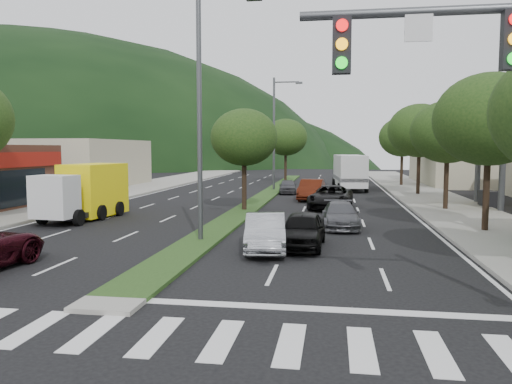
% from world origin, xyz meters
% --- Properties ---
extents(ground, '(160.00, 160.00, 0.00)m').
position_xyz_m(ground, '(0.00, 0.00, 0.00)').
color(ground, black).
rests_on(ground, ground).
extents(sidewalk_right, '(5.00, 90.00, 0.15)m').
position_xyz_m(sidewalk_right, '(12.50, 25.00, 0.07)').
color(sidewalk_right, gray).
rests_on(sidewalk_right, ground).
extents(sidewalk_left, '(6.00, 90.00, 0.15)m').
position_xyz_m(sidewalk_left, '(-13.00, 25.00, 0.07)').
color(sidewalk_left, gray).
rests_on(sidewalk_left, ground).
extents(median, '(1.60, 56.00, 0.12)m').
position_xyz_m(median, '(0.00, 28.00, 0.06)').
color(median, '#203D16').
rests_on(median, ground).
extents(crosswalk, '(19.00, 2.20, 0.01)m').
position_xyz_m(crosswalk, '(0.00, -2.00, 0.01)').
color(crosswalk, silver).
rests_on(crosswalk, ground).
extents(bldg_left_far, '(9.00, 14.00, 4.60)m').
position_xyz_m(bldg_left_far, '(-19.00, 34.00, 2.30)').
color(bldg_left_far, '#C1B999').
rests_on(bldg_left_far, ground).
extents(bldg_right_far, '(10.00, 16.00, 5.20)m').
position_xyz_m(bldg_right_far, '(19.50, 44.00, 2.60)').
color(bldg_right_far, '#C1B999').
rests_on(bldg_right_far, ground).
extents(hill_far, '(176.00, 132.00, 82.00)m').
position_xyz_m(hill_far, '(-80.00, 110.00, 0.00)').
color(hill_far, black).
rests_on(hill_far, ground).
extents(tree_r_b, '(4.80, 4.80, 6.94)m').
position_xyz_m(tree_r_b, '(12.00, 12.00, 5.04)').
color(tree_r_b, black).
rests_on(tree_r_b, sidewalk_right).
extents(tree_r_c, '(4.40, 4.40, 6.48)m').
position_xyz_m(tree_r_c, '(12.00, 20.00, 4.75)').
color(tree_r_c, black).
rests_on(tree_r_c, sidewalk_right).
extents(tree_r_d, '(5.00, 5.00, 7.17)m').
position_xyz_m(tree_r_d, '(12.00, 30.00, 5.18)').
color(tree_r_d, black).
rests_on(tree_r_d, sidewalk_right).
extents(tree_r_e, '(4.60, 4.60, 6.71)m').
position_xyz_m(tree_r_e, '(12.00, 40.00, 4.89)').
color(tree_r_e, black).
rests_on(tree_r_e, sidewalk_right).
extents(tree_med_near, '(4.00, 4.00, 6.02)m').
position_xyz_m(tree_med_near, '(0.00, 18.00, 4.43)').
color(tree_med_near, black).
rests_on(tree_med_near, median).
extents(tree_med_far, '(4.80, 4.80, 6.94)m').
position_xyz_m(tree_med_far, '(0.00, 44.00, 5.01)').
color(tree_med_far, black).
rests_on(tree_med_far, median).
extents(streetlight_near, '(2.60, 0.25, 10.00)m').
position_xyz_m(streetlight_near, '(0.21, 8.00, 5.58)').
color(streetlight_near, '#47494C').
rests_on(streetlight_near, ground).
extents(streetlight_mid, '(2.60, 0.25, 10.00)m').
position_xyz_m(streetlight_mid, '(0.21, 33.00, 5.58)').
color(streetlight_mid, '#47494C').
rests_on(streetlight_mid, ground).
extents(sedan_silver, '(1.95, 4.26, 1.35)m').
position_xyz_m(sedan_silver, '(2.81, 6.75, 0.68)').
color(sedan_silver, '#B9BBC1').
rests_on(sedan_silver, ground).
extents(car_queue_a, '(1.77, 4.05, 1.36)m').
position_xyz_m(car_queue_a, '(4.14, 7.56, 0.68)').
color(car_queue_a, black).
rests_on(car_queue_a, ground).
extents(car_queue_b, '(1.91, 4.23, 1.20)m').
position_xyz_m(car_queue_b, '(5.64, 12.56, 0.60)').
color(car_queue_b, '#4F5055').
rests_on(car_queue_b, ground).
extents(car_queue_c, '(1.91, 4.69, 1.51)m').
position_xyz_m(car_queue_c, '(3.71, 25.24, 0.76)').
color(car_queue_c, '#501B0D').
rests_on(car_queue_c, ground).
extents(car_queue_d, '(3.00, 5.47, 1.45)m').
position_xyz_m(car_queue_d, '(5.13, 20.24, 0.73)').
color(car_queue_d, black).
rests_on(car_queue_d, ground).
extents(car_queue_e, '(1.73, 3.63, 1.20)m').
position_xyz_m(car_queue_e, '(1.50, 30.24, 0.60)').
color(car_queue_e, '#47474C').
rests_on(car_queue_e, ground).
extents(box_truck, '(2.83, 6.15, 2.94)m').
position_xyz_m(box_truck, '(-7.78, 13.51, 1.39)').
color(box_truck, silver).
rests_on(box_truck, ground).
extents(motorhome, '(3.14, 8.41, 3.17)m').
position_xyz_m(motorhome, '(6.73, 35.06, 1.69)').
color(motorhome, silver).
rests_on(motorhome, ground).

